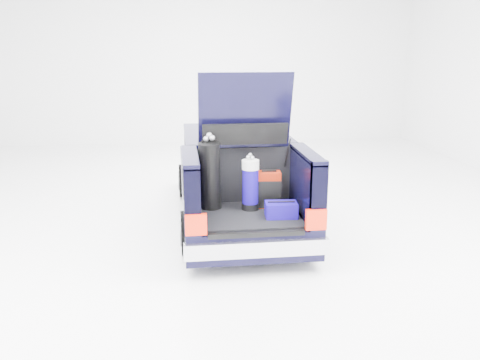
{
  "coord_description": "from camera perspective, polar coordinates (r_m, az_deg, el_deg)",
  "views": [
    {
      "loc": [
        -0.93,
        -7.91,
        2.8
      ],
      "look_at": [
        0.0,
        -0.5,
        0.81
      ],
      "focal_mm": 38.0,
      "sensor_mm": 36.0,
      "label": 1
    }
  ],
  "objects": [
    {
      "name": "ground",
      "position": [
        8.45,
        -0.42,
        -4.45
      ],
      "size": [
        14.0,
        14.0,
        0.0
      ],
      "primitive_type": "plane",
      "color": "white",
      "rests_on": "ground"
    },
    {
      "name": "car",
      "position": [
        8.35,
        -0.52,
        0.15
      ],
      "size": [
        1.87,
        4.65,
        2.47
      ],
      "color": "black",
      "rests_on": "ground"
    },
    {
      "name": "red_suitcase",
      "position": [
        7.09,
        3.26,
        -1.07
      ],
      "size": [
        0.34,
        0.24,
        0.53
      ],
      "rotation": [
        0.0,
        0.0,
        -0.09
      ],
      "color": "maroon",
      "rests_on": "car"
    },
    {
      "name": "black_golf_bag",
      "position": [
        6.96,
        -3.38,
        0.51
      ],
      "size": [
        0.39,
        0.44,
        1.05
      ],
      "rotation": [
        0.0,
        0.0,
        -0.32
      ],
      "color": "black",
      "rests_on": "car"
    },
    {
      "name": "blue_golf_bag",
      "position": [
        6.94,
        1.17,
        -0.49
      ],
      "size": [
        0.28,
        0.28,
        0.79
      ],
      "rotation": [
        0.0,
        0.0,
        0.2
      ],
      "color": "black",
      "rests_on": "car"
    },
    {
      "name": "blue_duffel",
      "position": [
        6.73,
        4.64,
        -3.33
      ],
      "size": [
        0.43,
        0.3,
        0.22
      ],
      "rotation": [
        0.0,
        0.0,
        -0.06
      ],
      "color": "#120573",
      "rests_on": "car"
    }
  ]
}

